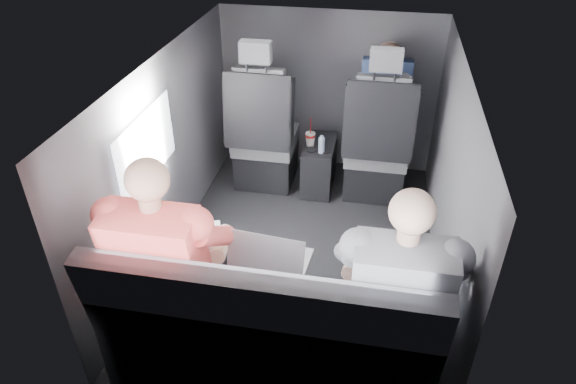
% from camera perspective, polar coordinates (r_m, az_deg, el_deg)
% --- Properties ---
extents(floor, '(2.60, 2.60, 0.00)m').
position_cam_1_polar(floor, '(3.63, 1.50, -6.65)').
color(floor, black).
rests_on(floor, ground).
extents(ceiling, '(2.60, 2.60, 0.00)m').
position_cam_1_polar(ceiling, '(2.95, 1.89, 13.91)').
color(ceiling, '#B2B2AD').
rests_on(ceiling, panel_back).
extents(panel_left, '(0.02, 2.60, 1.35)m').
position_cam_1_polar(panel_left, '(3.47, -13.18, 3.89)').
color(panel_left, '#56565B').
rests_on(panel_left, floor).
extents(panel_right, '(0.02, 2.60, 1.35)m').
position_cam_1_polar(panel_right, '(3.25, 17.55, 0.96)').
color(panel_right, '#56565B').
rests_on(panel_right, floor).
extents(panel_front, '(1.80, 0.02, 1.35)m').
position_cam_1_polar(panel_front, '(4.40, 4.43, 11.06)').
color(panel_front, '#56565B').
rests_on(panel_front, floor).
extents(panel_back, '(1.80, 0.02, 1.35)m').
position_cam_1_polar(panel_back, '(2.24, -3.82, -14.33)').
color(panel_back, '#56565B').
rests_on(panel_back, floor).
extents(side_window, '(0.02, 0.75, 0.42)m').
position_cam_1_polar(side_window, '(3.12, -15.39, 4.78)').
color(side_window, white).
rests_on(side_window, panel_left).
extents(seatbelt, '(0.35, 0.11, 0.59)m').
position_cam_1_polar(seatbelt, '(3.75, 10.26, 8.66)').
color(seatbelt, black).
rests_on(seatbelt, front_seat_right).
extents(front_seat_left, '(0.52, 0.58, 1.26)m').
position_cam_1_polar(front_seat_left, '(4.17, -2.67, 5.67)').
color(front_seat_left, black).
rests_on(front_seat_left, floor).
extents(front_seat_right, '(0.52, 0.58, 1.26)m').
position_cam_1_polar(front_seat_right, '(4.08, 9.79, 4.52)').
color(front_seat_right, black).
rests_on(front_seat_right, floor).
extents(center_console, '(0.24, 0.48, 0.41)m').
position_cam_1_polar(center_console, '(4.23, 3.48, 2.99)').
color(center_console, black).
rests_on(center_console, floor).
extents(rear_bench, '(1.60, 0.57, 0.92)m').
position_cam_1_polar(rear_bench, '(2.67, -2.26, -15.96)').
color(rear_bench, '#57585C').
rests_on(rear_bench, floor).
extents(soda_cup, '(0.08, 0.08, 0.24)m').
position_cam_1_polar(soda_cup, '(4.08, 2.49, 5.96)').
color(soda_cup, white).
rests_on(soda_cup, center_console).
extents(water_bottle, '(0.05, 0.05, 0.14)m').
position_cam_1_polar(water_bottle, '(3.98, 3.74, 5.25)').
color(water_bottle, '#B2D0F1').
rests_on(water_bottle, center_console).
extents(laptop_white, '(0.43, 0.45, 0.27)m').
position_cam_1_polar(laptop_white, '(2.77, -11.59, -5.10)').
color(laptop_white, white).
rests_on(laptop_white, passenger_rear_left).
extents(laptop_silver, '(0.40, 0.37, 0.27)m').
position_cam_1_polar(laptop_silver, '(2.59, -2.02, -7.51)').
color(laptop_silver, '#A7A7AC').
rests_on(laptop_silver, rear_bench).
extents(laptop_black, '(0.40, 0.43, 0.23)m').
position_cam_1_polar(laptop_black, '(2.61, 12.61, -8.25)').
color(laptop_black, black).
rests_on(laptop_black, passenger_rear_right).
extents(passenger_rear_left, '(0.54, 0.66, 1.29)m').
position_cam_1_polar(passenger_rear_left, '(2.61, -12.77, -7.56)').
color(passenger_rear_left, '#39393E').
rests_on(passenger_rear_left, rear_bench).
extents(passenger_rear_right, '(0.53, 0.64, 1.26)m').
position_cam_1_polar(passenger_rear_right, '(2.46, 11.99, -10.81)').
color(passenger_rear_right, navy).
rests_on(passenger_rear_right, rear_bench).
extents(passenger_front_right, '(0.38, 0.38, 0.75)m').
position_cam_1_polar(passenger_front_right, '(4.17, 10.64, 10.32)').
color(passenger_front_right, navy).
rests_on(passenger_front_right, front_seat_right).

